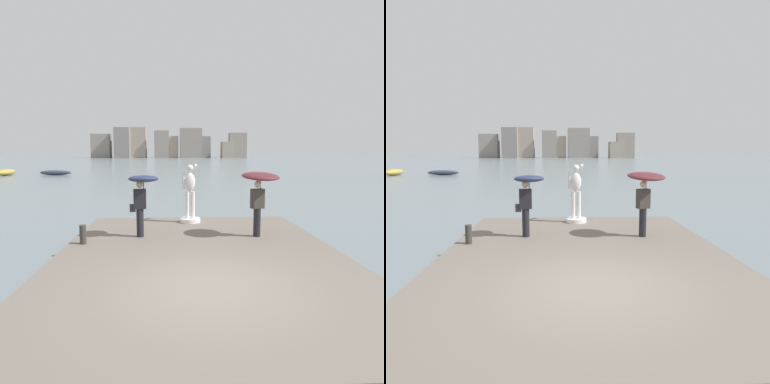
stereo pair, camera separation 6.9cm
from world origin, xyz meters
TOP-DOWN VIEW (x-y plane):
  - ground_plane at (0.00, 40.00)m, footprint 400.00×400.00m
  - pier at (0.00, 2.09)m, footprint 7.38×10.18m
  - statue_white_figure at (-0.06, 6.26)m, footprint 0.76×0.94m
  - onlooker_left at (-1.64, 4.14)m, footprint 1.01×1.02m
  - onlooker_right at (1.97, 4.01)m, footprint 1.49×1.50m
  - mooring_bollard at (-3.26, 3.34)m, footprint 0.19×0.19m
  - boat_near at (-21.30, 38.18)m, footprint 1.73×3.55m
  - boat_mid at (-15.39, 38.45)m, footprint 4.05×1.25m
  - distant_skyline at (-4.86, 144.94)m, footprint 65.02×13.83m

SIDE VIEW (x-z plane):
  - ground_plane at x=0.00m, z-range 0.00..0.00m
  - pier at x=0.00m, z-range 0.00..0.40m
  - boat_mid at x=-15.39m, z-range 0.00..0.61m
  - boat_near at x=-21.30m, z-range 0.00..0.79m
  - mooring_bollard at x=-3.26m, z-range 0.40..0.94m
  - statue_white_figure at x=-0.06m, z-range 0.15..2.32m
  - onlooker_left at x=-1.64m, z-range 0.90..2.82m
  - onlooker_right at x=1.97m, z-range 0.99..3.01m
  - distant_skyline at x=-4.86m, z-range -0.85..12.01m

